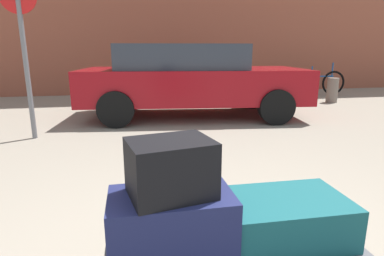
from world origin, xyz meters
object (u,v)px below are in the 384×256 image
parked_car (191,79)px  bicycle_leaning (317,83)px  bollard_kerb_near (243,93)px  suitcase_teal_stacked_top (285,218)px  duffel_bag_black_topmost_pile (171,168)px  no_parking_sign (23,42)px  bollard_kerb_mid (294,91)px  duffel_bag_navy_front_right (172,227)px  bollard_kerb_far (332,90)px

parked_car → bicycle_leaning: 4.98m
bollard_kerb_near → suitcase_teal_stacked_top: bearing=-108.2°
duffel_bag_black_topmost_pile → no_parking_sign: no_parking_sign is taller
parked_car → bollard_kerb_mid: bearing=20.1°
duffel_bag_navy_front_right → bicycle_leaning: bearing=53.2°
duffel_bag_black_topmost_pile → bollard_kerb_mid: bearing=45.7°
suitcase_teal_stacked_top → bicycle_leaning: (4.79, 7.22, -0.08)m
duffel_bag_navy_front_right → bollard_kerb_mid: size_ratio=0.90×
parked_car → bicycle_leaning: parked_car is taller
duffel_bag_navy_front_right → no_parking_sign: 4.15m
bollard_kerb_far → no_parking_sign: (-6.57, -2.20, 1.11)m
parked_car → bollard_kerb_mid: (2.84, 1.04, -0.45)m
duffel_bag_black_topmost_pile → no_parking_sign: (-1.62, 3.71, 0.63)m
bollard_kerb_far → bollard_kerb_mid: bearing=180.0°
bollard_kerb_near → bollard_kerb_mid: (1.34, 0.00, 0.00)m
duffel_bag_navy_front_right → duffel_bag_black_topmost_pile: duffel_bag_black_topmost_pile is taller
parked_car → bollard_kerb_far: bearing=14.8°
no_parking_sign → duffel_bag_black_topmost_pile: bearing=-66.4°
parked_car → bollard_kerb_far: 4.08m
suitcase_teal_stacked_top → bollard_kerb_far: (4.36, 5.86, -0.14)m
duffel_bag_navy_front_right → parked_car: parked_car is taller
bollard_kerb_near → bollard_kerb_far: (2.43, 0.00, 0.00)m
bollard_kerb_near → duffel_bag_navy_front_right: bearing=-113.1°
bollard_kerb_far → bollard_kerb_near: bearing=180.0°
bicycle_leaning → bollard_kerb_near: bearing=-154.6°
suitcase_teal_stacked_top → bollard_kerb_far: 7.30m
duffel_bag_navy_front_right → bollard_kerb_mid: duffel_bag_navy_front_right is taller
bollard_kerb_near → bollard_kerb_mid: bearing=0.0°
parked_car → bicycle_leaning: (4.35, 2.39, -0.39)m
suitcase_teal_stacked_top → no_parking_sign: 4.38m
parked_car → no_parking_sign: no_parking_sign is taller
duffel_bag_black_topmost_pile → bicycle_leaning: size_ratio=0.20×
suitcase_teal_stacked_top → bollard_kerb_near: size_ratio=0.99×
bicycle_leaning → suitcase_teal_stacked_top: bearing=-123.6°
bicycle_leaning → bollard_kerb_far: (-0.43, -1.35, -0.06)m
bollard_kerb_mid → suitcase_teal_stacked_top: bearing=-119.2°
parked_car → bicycle_leaning: bearing=28.8°
bicycle_leaning → no_parking_sign: bearing=-153.1°
bollard_kerb_near → no_parking_sign: no_parking_sign is taller
bollard_kerb_far → parked_car: bearing=-165.2°
duffel_bag_navy_front_right → bollard_kerb_far: 7.71m
parked_car → no_parking_sign: 2.97m
duffel_bag_black_topmost_pile → parked_car: size_ratio=0.08×
duffel_bag_navy_front_right → suitcase_teal_stacked_top: 0.60m
suitcase_teal_stacked_top → duffel_bag_black_topmost_pile: 0.69m
duffel_bag_navy_front_right → duffel_bag_black_topmost_pile: (0.00, -0.00, 0.29)m
bollard_kerb_near → no_parking_sign: size_ratio=0.27×
duffel_bag_black_topmost_pile → bollard_kerb_near: bearing=55.7°
duffel_bag_navy_front_right → bollard_kerb_far: (4.95, 5.91, -0.19)m
bicycle_leaning → no_parking_sign: size_ratio=0.77×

